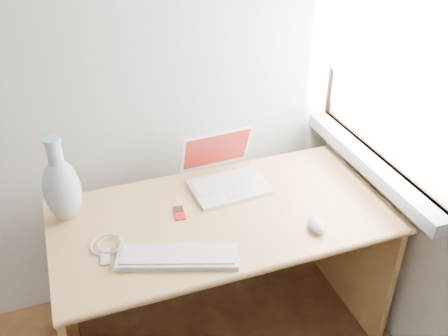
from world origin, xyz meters
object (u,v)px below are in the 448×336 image
object	(u,v)px
external_keyboard	(178,256)
desk	(216,240)
laptop	(226,174)
vase	(62,188)

from	to	relation	value
external_keyboard	desk	bearing A→B (deg)	68.64
laptop	vase	bearing A→B (deg)	178.22
laptop	vase	size ratio (longest dim) A/B	0.92
desk	external_keyboard	world-z (taller)	external_keyboard
vase	laptop	bearing A→B (deg)	1.39
desk	laptop	world-z (taller)	laptop
external_keyboard	vase	distance (m)	0.52
vase	external_keyboard	bearing A→B (deg)	-46.89
external_keyboard	vase	world-z (taller)	vase
desk	external_keyboard	size ratio (longest dim) A/B	3.00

